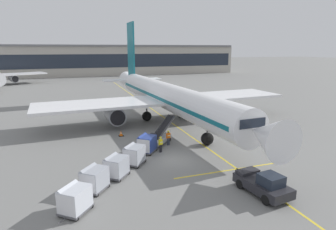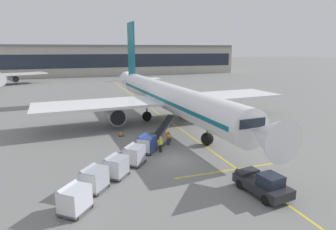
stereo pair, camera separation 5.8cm
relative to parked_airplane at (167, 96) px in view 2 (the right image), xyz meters
name	(u,v)px [view 2 (the right image)]	position (x,y,z in m)	size (l,w,h in m)	color
ground_plane	(174,160)	(-4.46, -15.29, -3.75)	(600.00, 600.00, 0.00)	slate
parked_airplane	(167,96)	(0.00, 0.00, 0.00)	(37.97, 48.01, 15.99)	white
belt_loader	(160,136)	(-4.19, -9.84, -2.92)	(4.65, 4.77, 2.74)	#A3A8B2
baggage_cart_lead	(147,143)	(-6.48, -12.36, -2.75)	(2.50, 2.62, 1.91)	#515156
baggage_cart_second	(134,154)	(-8.43, -15.07, -2.75)	(2.50, 2.62, 1.91)	#515156
baggage_cart_third	(116,166)	(-10.49, -17.30, -2.75)	(2.50, 2.62, 1.91)	#515156
baggage_cart_fourth	(94,178)	(-12.47, -19.14, -2.75)	(2.50, 2.62, 1.91)	#515156
baggage_cart_fifth	(74,199)	(-13.99, -21.86, -2.75)	(2.50, 2.62, 1.91)	#515156
pushback_tug	(263,184)	(-0.50, -23.89, -2.92)	(2.66, 4.64, 1.83)	#232328
ground_crew_by_loader	(168,137)	(-3.53, -10.89, -2.75)	(0.56, 0.32, 1.74)	#333847
ground_crew_by_carts	(152,144)	(-5.90, -12.61, -2.75)	(0.43, 0.46, 1.74)	#514C42
ground_crew_marshaller	(161,143)	(-5.06, -12.80, -2.75)	(0.53, 0.38, 1.74)	black
safety_cone_engine_keepout	(121,133)	(-8.02, -5.62, -3.42)	(0.60, 0.60, 0.68)	black
apron_guidance_line_lead_in	(170,122)	(0.23, -0.89, -3.75)	(0.20, 110.00, 0.01)	yellow
apron_guidance_line_stop_bar	(235,169)	(0.05, -19.26, -3.75)	(12.00, 0.20, 0.01)	yellow
terminal_building	(123,60)	(9.39, 86.29, 2.32)	(94.96, 22.05, 12.25)	#A8A399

